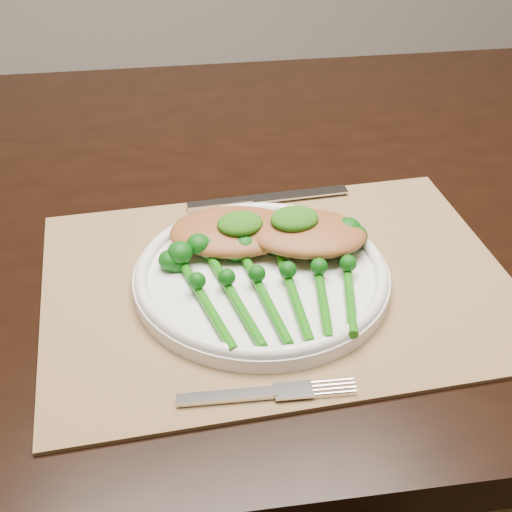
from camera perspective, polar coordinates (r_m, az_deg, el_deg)
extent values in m
cube|color=black|center=(0.90, 0.69, 4.09)|extent=(1.68, 1.04, 0.04)
cube|color=olive|center=(0.73, 1.78, -2.16)|extent=(0.48, 0.36, 0.00)
cylinder|color=white|center=(0.72, 0.44, -1.78)|extent=(0.26, 0.26, 0.02)
torus|color=white|center=(0.72, 0.44, -1.21)|extent=(0.25, 0.25, 0.01)
cube|color=silver|center=(0.85, -2.90, 4.19)|extent=(0.08, 0.02, 0.01)
cube|color=silver|center=(0.87, 3.46, 4.95)|extent=(0.12, 0.02, 0.00)
cube|color=silver|center=(0.61, -2.34, -11.15)|extent=(0.09, 0.02, 0.00)
ellipsoid|color=#A45F2F|center=(0.75, -1.82, 2.00)|extent=(0.15, 0.11, 0.03)
ellipsoid|color=#A45F2F|center=(0.74, 3.98, 1.87)|extent=(0.15, 0.13, 0.03)
ellipsoid|color=#194E0B|center=(0.74, -1.29, 2.60)|extent=(0.05, 0.04, 0.02)
ellipsoid|color=#194E0B|center=(0.74, 3.10, 2.98)|extent=(0.05, 0.04, 0.02)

